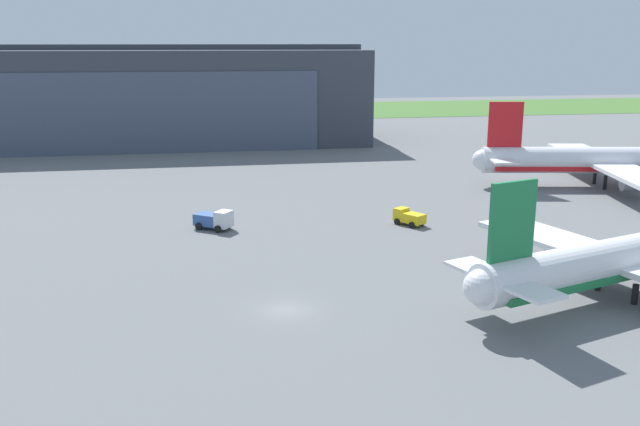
# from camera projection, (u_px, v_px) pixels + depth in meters

# --- Properties ---
(ground_plane) EXTENTS (440.00, 440.00, 0.00)m
(ground_plane) POSITION_uv_depth(u_px,v_px,m) (287.00, 310.00, 59.51)
(ground_plane) COLOR slate
(grass_field_strip) EXTENTS (440.00, 56.00, 0.08)m
(grass_field_strip) POSITION_uv_depth(u_px,v_px,m) (220.00, 112.00, 226.31)
(grass_field_strip) COLOR #467030
(grass_field_strip) RESTS_ON ground_plane
(maintenance_hangar) EXTENTS (103.37, 33.82, 21.89)m
(maintenance_hangar) POSITION_uv_depth(u_px,v_px,m) (133.00, 96.00, 154.93)
(maintenance_hangar) COLOR #383D47
(maintenance_hangar) RESTS_ON ground_plane
(airliner_near_left) EXTENTS (36.28, 33.01, 11.99)m
(airliner_near_left) POSITION_uv_depth(u_px,v_px,m) (630.00, 257.00, 62.32)
(airliner_near_left) COLOR white
(airliner_near_left) RESTS_ON ground_plane
(airliner_far_right) EXTENTS (43.95, 39.86, 13.42)m
(airliner_far_right) POSITION_uv_depth(u_px,v_px,m) (612.00, 161.00, 108.98)
(airliner_far_right) COLOR silver
(airliner_far_right) RESTS_ON ground_plane
(fuel_bowser) EXTENTS (3.76, 4.32, 1.97)m
(fuel_bowser) POSITION_uv_depth(u_px,v_px,m) (409.00, 217.00, 86.92)
(fuel_bowser) COLOR yellow
(fuel_bowser) RESTS_ON ground_plane
(pushback_tractor) EXTENTS (5.04, 4.45, 2.45)m
(pushback_tractor) POSITION_uv_depth(u_px,v_px,m) (215.00, 220.00, 84.70)
(pushback_tractor) COLOR silver
(pushback_tractor) RESTS_ON ground_plane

